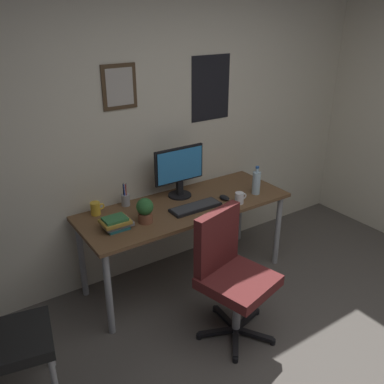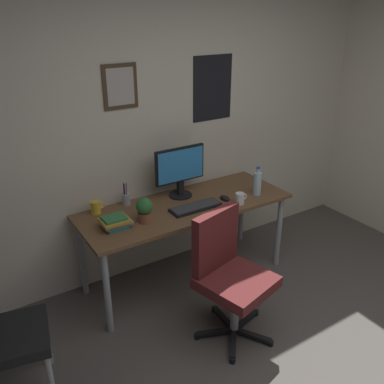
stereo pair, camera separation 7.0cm
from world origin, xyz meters
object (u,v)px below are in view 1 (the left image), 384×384
coffee_mug_far (96,208)px  book_stack_left (116,223)px  coffee_mug_near (240,198)px  potted_plant (145,210)px  pen_cup (126,199)px  water_bottle (256,182)px  office_chair (230,269)px  side_chair (0,336)px  computer_mouse (224,198)px  monitor (179,170)px  keyboard (196,207)px

coffee_mug_far → book_stack_left: coffee_mug_far is taller
coffee_mug_near → coffee_mug_far: bearing=156.2°
potted_plant → pen_cup: bearing=89.6°
water_bottle → coffee_mug_near: bearing=-163.7°
water_bottle → book_stack_left: 1.28m
water_bottle → coffee_mug_far: water_bottle is taller
potted_plant → office_chair: bearing=-62.4°
coffee_mug_far → pen_cup: bearing=3.9°
coffee_mug_far → book_stack_left: 0.30m
side_chair → computer_mouse: 1.95m
book_stack_left → side_chair: bearing=-156.2°
coffee_mug_near → water_bottle: bearing=16.3°
potted_plant → pen_cup: pen_cup is taller
office_chair → side_chair: 1.50m
computer_mouse → book_stack_left: (-0.97, 0.05, 0.03)m
side_chair → water_bottle: water_bottle is taller
office_chair → coffee_mug_far: bearing=121.7°
monitor → keyboard: monitor is taller
office_chair → book_stack_left: 0.89m
keyboard → pen_cup: bearing=140.2°
side_chair → computer_mouse: size_ratio=7.95×
monitor → computer_mouse: 0.45m
monitor → water_bottle: (0.58, -0.33, -0.13)m
pen_cup → book_stack_left: size_ratio=0.88×
office_chair → coffee_mug_near: 0.72m
monitor → potted_plant: monitor is taller
office_chair → monitor: monitor is taller
computer_mouse → monitor: bearing=134.7°
monitor → book_stack_left: size_ratio=2.03×
side_chair → book_stack_left: (0.93, 0.41, 0.27)m
keyboard → coffee_mug_far: 0.79m
computer_mouse → potted_plant: bearing=178.7°
monitor → coffee_mug_far: size_ratio=4.01×
office_chair → keyboard: office_chair is taller
side_chair → computer_mouse: (1.90, 0.36, 0.24)m
office_chair → coffee_mug_near: size_ratio=8.49×
monitor → pen_cup: 0.51m
coffee_mug_far → potted_plant: 0.42m
monitor → water_bottle: monitor is taller
office_chair → computer_mouse: office_chair is taller
water_bottle → book_stack_left: water_bottle is taller
side_chair → potted_plant: potted_plant is taller
computer_mouse → coffee_mug_near: (0.06, -0.12, 0.03)m
side_chair → keyboard: 1.66m
computer_mouse → potted_plant: (-0.75, 0.02, 0.09)m
monitor → pen_cup: size_ratio=2.30×
water_bottle → book_stack_left: bearing=175.6°
office_chair → coffee_mug_near: (0.48, 0.48, 0.25)m
monitor → water_bottle: 0.68m
computer_mouse → water_bottle: water_bottle is taller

